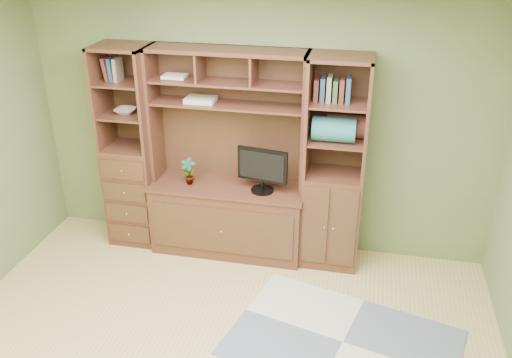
% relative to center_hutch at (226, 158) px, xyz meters
% --- Properties ---
extents(room, '(4.60, 4.10, 2.64)m').
position_rel_center_hutch_xyz_m(room, '(0.27, -1.73, 0.28)').
color(room, tan).
rests_on(room, ground).
extents(center_hutch, '(1.54, 0.53, 2.05)m').
position_rel_center_hutch_xyz_m(center_hutch, '(0.00, 0.00, 0.00)').
color(center_hutch, '#542B1D').
rests_on(center_hutch, ground).
extents(left_tower, '(0.50, 0.45, 2.05)m').
position_rel_center_hutch_xyz_m(left_tower, '(-1.00, 0.04, 0.00)').
color(left_tower, '#542B1D').
rests_on(left_tower, ground).
extents(right_tower, '(0.55, 0.45, 2.05)m').
position_rel_center_hutch_xyz_m(right_tower, '(1.02, 0.04, 0.00)').
color(right_tower, '#542B1D').
rests_on(right_tower, ground).
extents(rug, '(2.01, 1.59, 0.01)m').
position_rel_center_hutch_xyz_m(rug, '(1.25, -1.14, -1.02)').
color(rug, '#9DA1A2').
rests_on(rug, ground).
extents(monitor, '(0.52, 0.30, 0.60)m').
position_rel_center_hutch_xyz_m(monitor, '(0.36, -0.03, 0.01)').
color(monitor, black).
rests_on(monitor, center_hutch).
extents(orchid, '(0.14, 0.10, 0.27)m').
position_rel_center_hutch_xyz_m(orchid, '(-0.38, -0.03, -0.16)').
color(orchid, '#B7543D').
rests_on(orchid, center_hutch).
extents(magazines, '(0.28, 0.20, 0.04)m').
position_rel_center_hutch_xyz_m(magazines, '(-0.26, 0.09, 0.54)').
color(magazines, beige).
rests_on(magazines, center_hutch).
extents(bowl, '(0.20, 0.20, 0.05)m').
position_rel_center_hutch_xyz_m(bowl, '(-1.01, 0.04, 0.39)').
color(bowl, beige).
rests_on(bowl, left_tower).
extents(blanket_teal, '(0.38, 0.22, 0.22)m').
position_rel_center_hutch_xyz_m(blanket_teal, '(1.00, -0.01, 0.38)').
color(blanket_teal, '#2A6A6E').
rests_on(blanket_teal, right_tower).
extents(blanket_red, '(0.37, 0.21, 0.21)m').
position_rel_center_hutch_xyz_m(blanket_red, '(1.11, 0.12, 0.37)').
color(blanket_red, brown).
rests_on(blanket_red, right_tower).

